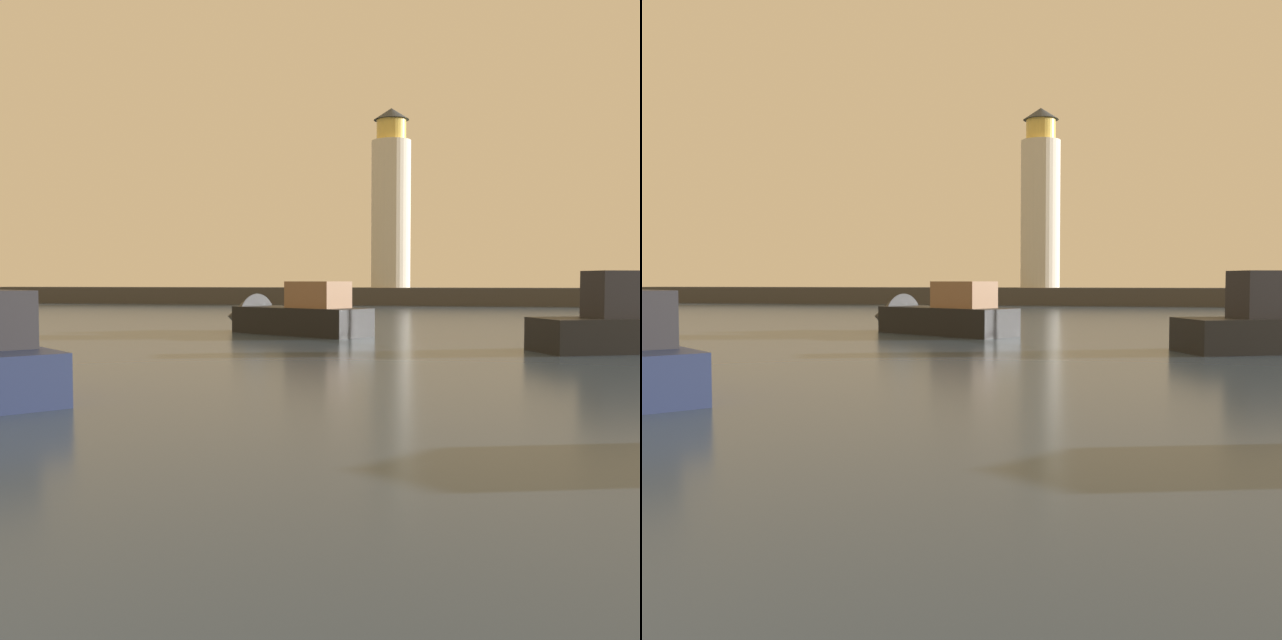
{
  "view_description": "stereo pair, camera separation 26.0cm",
  "coord_description": "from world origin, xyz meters",
  "views": [
    {
      "loc": [
        5.25,
        -1.25,
        2.34
      ],
      "look_at": [
        1.02,
        18.0,
        1.31
      ],
      "focal_mm": 42.52,
      "sensor_mm": 36.0,
      "label": 1
    },
    {
      "loc": [
        5.5,
        -1.19,
        2.34
      ],
      "look_at": [
        1.02,
        18.0,
        1.31
      ],
      "focal_mm": 42.52,
      "sensor_mm": 36.0,
      "label": 2
    }
  ],
  "objects": [
    {
      "name": "ground_plane",
      "position": [
        0.0,
        36.11,
        0.0
      ],
      "size": [
        220.0,
        220.0,
        0.0
      ],
      "primitive_type": "plane",
      "color": "#2D3D51"
    },
    {
      "name": "breakwater",
      "position": [
        0.0,
        72.22,
        0.84
      ],
      "size": [
        94.08,
        4.82,
        1.67
      ],
      "primitive_type": "cube",
      "color": "#423F3D",
      "rests_on": "ground_plane"
    },
    {
      "name": "lighthouse",
      "position": [
        -3.84,
        72.22,
        9.84
      ],
      "size": [
        3.8,
        3.8,
        17.26
      ],
      "color": "silver",
      "rests_on": "breakwater"
    },
    {
      "name": "motorboat_4",
      "position": [
        -3.54,
        31.22,
        0.77
      ],
      "size": [
        8.06,
        5.9,
        2.76
      ],
      "color": "black",
      "rests_on": "ground_plane"
    }
  ]
}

